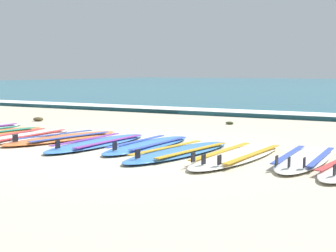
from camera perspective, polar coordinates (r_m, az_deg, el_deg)
name	(u,v)px	position (r m, az deg, el deg)	size (l,w,h in m)	color
ground_plane	(110,150)	(7.21, -6.54, -2.65)	(80.00, 80.00, 0.00)	#C1B599
wave_foam_strip	(259,114)	(12.67, 10.21, 1.34)	(80.00, 1.00, 0.11)	white
surfboard_2	(21,137)	(8.60, -16.25, -1.18)	(0.83, 2.50, 0.18)	white
surfboard_3	(63,138)	(8.30, -11.76, -1.33)	(0.91, 2.33, 0.18)	orange
surfboard_4	(98,143)	(7.66, -7.86, -1.87)	(0.63, 2.33, 0.18)	#3875CC
surfboard_5	(148,145)	(7.38, -2.25, -2.12)	(0.58, 2.18, 0.18)	#3875CC
surfboard_6	(180,152)	(6.75, 1.32, -2.90)	(0.79, 2.33, 0.18)	#3875CC
surfboard_7	(237,155)	(6.51, 7.81, -3.29)	(0.67, 2.42, 0.18)	silver
surfboard_8	(305,158)	(6.45, 15.14, -3.54)	(0.67, 2.20, 0.18)	silver
seaweed_clump_near_shoreline	(38,119)	(11.61, -14.39, 0.76)	(0.25, 0.20, 0.09)	#4C4228
seaweed_clump_by_the_boards	(230,123)	(10.62, 6.94, 0.34)	(0.17, 0.14, 0.06)	#2D381E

